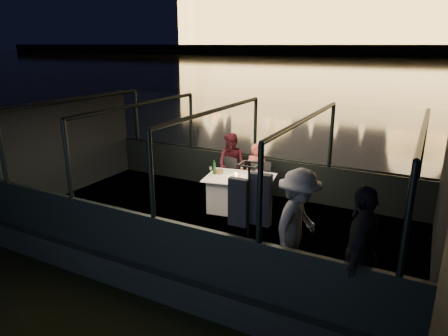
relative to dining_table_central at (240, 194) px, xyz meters
The scene contains 27 objects.
river_water 79.22m from the dining_table_central, 90.14° to the left, with size 500.00×500.00×0.00m, color black.
boat_hull 1.19m from the dining_table_central, 103.54° to the right, with size 8.60×4.40×1.00m, color black.
boat_deck 0.90m from the dining_table_central, 103.54° to the right, with size 8.00×4.00×0.04m, color black.
gunwale_port 1.24m from the dining_table_central, 98.76° to the left, with size 8.00×0.08×0.90m, color black.
gunwale_starboard 2.79m from the dining_table_central, 93.87° to the right, with size 8.00×0.08×0.90m, color black.
cabin_glass_port 1.73m from the dining_table_central, 98.76° to the left, with size 8.00×0.02×1.40m, color #99B2B2, non-canonical shape.
cabin_glass_starboard 3.04m from the dining_table_central, 93.87° to the right, with size 8.00×0.02×1.40m, color #99B2B2, non-canonical shape.
cabin_roof_glass 2.08m from the dining_table_central, 103.54° to the right, with size 8.00×4.00×0.02m, color #99B2B2, non-canonical shape.
end_wall_fore 4.33m from the dining_table_central, 169.44° to the right, with size 0.02×4.00×2.30m, color black, non-canonical shape.
end_wall_aft 3.97m from the dining_table_central, 11.57° to the right, with size 0.02×4.00×2.30m, color black, non-canonical shape.
canopy_ribs 1.11m from the dining_table_central, 103.54° to the right, with size 8.00×4.00×2.30m, color black, non-canonical shape.
embankment 209.22m from the dining_table_central, 90.05° to the left, with size 400.00×140.00×6.00m, color #423D33.
dining_table_central is the anchor object (origin of this frame).
chair_port_left 0.73m from the dining_table_central, 142.01° to the left, with size 0.45×0.45×0.96m, color black.
chair_port_right 0.53m from the dining_table_central, 65.95° to the left, with size 0.45×0.45×0.96m, color black.
coat_stand 2.72m from the dining_table_central, 61.85° to the right, with size 0.53×0.42×1.91m, color black, non-canonical shape.
person_woman_coral 0.81m from the dining_table_central, 84.61° to the left, with size 0.48×0.32×1.34m, color #D05B4B.
person_man_maroon 1.01m from the dining_table_central, 127.40° to the left, with size 0.73×0.57×1.53m, color #3C1018.
passenger_stripe 2.84m from the dining_table_central, 46.35° to the right, with size 1.16×0.65×1.79m, color silver.
passenger_dark 3.84m from the dining_table_central, 40.19° to the right, with size 1.09×0.46×1.85m, color black.
wine_bottle 0.80m from the dining_table_central, behind, with size 0.07×0.07×0.32m, color #153C1B.
bread_basket 0.68m from the dining_table_central, behind, with size 0.20×0.20×0.08m, color brown.
amber_candle 0.43m from the dining_table_central, behind, with size 0.05×0.05×0.08m, color #FBA23E.
plate_near 0.52m from the dining_table_central, 41.57° to the right, with size 0.25×0.25×0.02m, color silver.
plate_far 0.74m from the dining_table_central, 156.68° to the left, with size 0.21×0.21×0.01m, color white.
wine_glass_white 0.80m from the dining_table_central, 159.76° to the right, with size 0.07×0.07×0.20m, color silver, non-canonical shape.
wine_glass_red 0.50m from the dining_table_central, 101.82° to the left, with size 0.06×0.06×0.17m, color white, non-canonical shape.
Camera 1 is at (3.68, -6.60, 4.00)m, focal length 32.00 mm.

